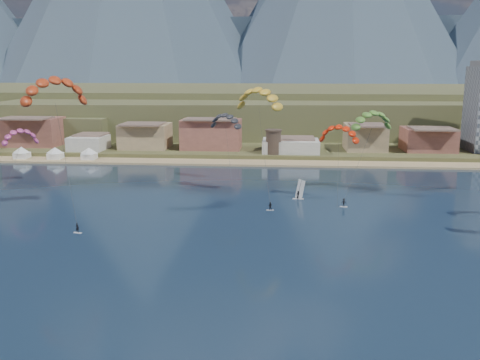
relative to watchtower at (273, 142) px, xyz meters
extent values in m
plane|color=black|center=(-5.00, -114.00, -6.37)|extent=(2400.00, 2400.00, 0.00)
cube|color=tan|center=(-5.00, -8.00, -6.12)|extent=(2200.00, 12.00, 0.90)
cube|color=brown|center=(-5.00, 446.00, -6.37)|extent=(2200.00, 900.00, 4.00)
cube|color=brown|center=(35.00, 106.00, 3.13)|extent=(320.00, 150.00, 15.00)
cube|color=brown|center=(-45.00, 146.00, 4.63)|extent=(380.00, 170.00, 18.00)
cube|color=#2F3E4F|center=(-5.00, 786.00, 50.63)|extent=(2000.00, 200.00, 110.00)
cylinder|color=#47382D|center=(0.00, 0.00, -0.37)|extent=(5.20, 5.20, 8.00)
cylinder|color=#47382D|center=(0.00, 0.00, 3.93)|extent=(5.82, 5.82, 0.60)
cube|color=white|center=(-87.00, -8.00, -4.67)|extent=(4.50, 4.50, 2.00)
pyramid|color=white|center=(-87.00, -8.00, -1.67)|extent=(6.40, 6.40, 2.00)
cube|color=white|center=(-75.00, -8.00, -4.67)|extent=(4.50, 4.50, 2.00)
pyramid|color=white|center=(-75.00, -8.00, -1.67)|extent=(6.40, 6.40, 2.00)
cube|color=white|center=(-63.00, -8.00, -4.67)|extent=(4.50, 4.50, 2.00)
pyramid|color=white|center=(-63.00, -8.00, -1.67)|extent=(6.40, 6.40, 2.00)
cube|color=silver|center=(-36.20, -86.94, -6.31)|extent=(1.76, 0.93, 0.11)
imported|color=black|center=(-36.20, -86.94, -5.29)|extent=(0.81, 0.63, 1.94)
cylinder|color=#262626|center=(-39.91, -81.49, 6.39)|extent=(0.05, 0.05, 26.55)
cube|color=silver|center=(0.58, -67.22, -6.32)|extent=(1.64, 0.58, 0.11)
imported|color=black|center=(0.58, -67.22, -5.33)|extent=(0.94, 0.76, 1.86)
cylinder|color=#262626|center=(-1.06, -60.54, 5.15)|extent=(0.05, 0.05, 24.82)
cube|color=silver|center=(17.41, -62.93, -6.31)|extent=(1.74, 0.81, 0.11)
imported|color=black|center=(17.41, -62.93, -5.29)|extent=(1.36, 0.94, 1.93)
cylinder|color=#262626|center=(21.30, -55.95, 2.56)|extent=(0.05, 0.05, 22.19)
cylinder|color=#262626|center=(-67.61, -49.41, -0.57)|extent=(0.04, 0.04, 13.60)
cylinder|color=#262626|center=(-12.68, -40.82, 1.37)|extent=(0.04, 0.04, 16.90)
cylinder|color=#262626|center=(16.31, -61.25, 0.96)|extent=(0.04, 0.04, 16.18)
cube|color=silver|center=(7.17, -56.25, -6.30)|extent=(2.70, 0.97, 0.13)
imported|color=black|center=(7.17, -56.25, -5.28)|extent=(0.98, 0.68, 1.91)
cube|color=white|center=(7.61, -56.25, -3.91)|extent=(1.24, 2.94, 4.56)
camera|label=1|loc=(3.07, -181.68, 24.84)|focal=39.41mm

